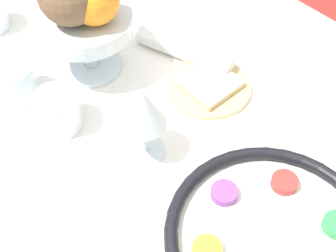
{
  "coord_description": "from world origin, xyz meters",
  "views": [
    {
      "loc": [
        -0.33,
        0.34,
        1.39
      ],
      "look_at": [
        0.03,
        0.03,
        0.81
      ],
      "focal_mm": 50.0,
      "sensor_mm": 36.0,
      "label": 1
    }
  ],
  "objects_px": {
    "orange_fruit": "(94,0)",
    "cup_far": "(15,81)",
    "napkin_roll": "(185,50)",
    "cup_near": "(58,111)",
    "wine_glass": "(143,109)",
    "fruit_stand": "(85,29)",
    "bread_plate": "(209,85)",
    "seder_plate": "(273,237)"
  },
  "relations": [
    {
      "from": "cup_near",
      "to": "bread_plate",
      "type": "bearing_deg",
      "value": -112.88
    },
    {
      "from": "wine_glass",
      "to": "orange_fruit",
      "type": "distance_m",
      "value": 0.21
    },
    {
      "from": "napkin_roll",
      "to": "cup_far",
      "type": "distance_m",
      "value": 0.32
    },
    {
      "from": "seder_plate",
      "to": "napkin_roll",
      "type": "distance_m",
      "value": 0.4
    },
    {
      "from": "fruit_stand",
      "to": "cup_near",
      "type": "height_order",
      "value": "fruit_stand"
    },
    {
      "from": "fruit_stand",
      "to": "orange_fruit",
      "type": "height_order",
      "value": "orange_fruit"
    },
    {
      "from": "wine_glass",
      "to": "orange_fruit",
      "type": "relative_size",
      "value": 1.66
    },
    {
      "from": "fruit_stand",
      "to": "cup_far",
      "type": "distance_m",
      "value": 0.15
    },
    {
      "from": "fruit_stand",
      "to": "cup_near",
      "type": "bearing_deg",
      "value": 123.9
    },
    {
      "from": "bread_plate",
      "to": "cup_far",
      "type": "height_order",
      "value": "cup_far"
    },
    {
      "from": "napkin_roll",
      "to": "cup_far",
      "type": "xyz_separation_m",
      "value": [
        0.13,
        0.29,
        0.01
      ]
    },
    {
      "from": "napkin_roll",
      "to": "cup_near",
      "type": "xyz_separation_m",
      "value": [
        0.02,
        0.27,
        0.01
      ]
    },
    {
      "from": "fruit_stand",
      "to": "napkin_roll",
      "type": "xyz_separation_m",
      "value": [
        -0.1,
        -0.15,
        -0.07
      ]
    },
    {
      "from": "seder_plate",
      "to": "wine_glass",
      "type": "xyz_separation_m",
      "value": [
        0.24,
        0.03,
        0.09
      ]
    },
    {
      "from": "napkin_roll",
      "to": "cup_far",
      "type": "height_order",
      "value": "cup_far"
    },
    {
      "from": "orange_fruit",
      "to": "bread_plate",
      "type": "distance_m",
      "value": 0.25
    },
    {
      "from": "orange_fruit",
      "to": "napkin_roll",
      "type": "relative_size",
      "value": 0.43
    },
    {
      "from": "wine_glass",
      "to": "cup_near",
      "type": "bearing_deg",
      "value": 27.22
    },
    {
      "from": "wine_glass",
      "to": "napkin_roll",
      "type": "bearing_deg",
      "value": -58.32
    },
    {
      "from": "fruit_stand",
      "to": "bread_plate",
      "type": "relative_size",
      "value": 1.1
    },
    {
      "from": "fruit_stand",
      "to": "bread_plate",
      "type": "bearing_deg",
      "value": -145.99
    },
    {
      "from": "fruit_stand",
      "to": "bread_plate",
      "type": "distance_m",
      "value": 0.24
    },
    {
      "from": "seder_plate",
      "to": "bread_plate",
      "type": "relative_size",
      "value": 1.95
    },
    {
      "from": "seder_plate",
      "to": "orange_fruit",
      "type": "height_order",
      "value": "orange_fruit"
    },
    {
      "from": "napkin_roll",
      "to": "cup_near",
      "type": "distance_m",
      "value": 0.27
    },
    {
      "from": "seder_plate",
      "to": "wine_glass",
      "type": "relative_size",
      "value": 2.13
    },
    {
      "from": "orange_fruit",
      "to": "fruit_stand",
      "type": "bearing_deg",
      "value": 18.38
    },
    {
      "from": "seder_plate",
      "to": "bread_plate",
      "type": "height_order",
      "value": "seder_plate"
    },
    {
      "from": "cup_near",
      "to": "cup_far",
      "type": "xyz_separation_m",
      "value": [
        0.11,
        0.02,
        0.0
      ]
    },
    {
      "from": "cup_near",
      "to": "cup_far",
      "type": "height_order",
      "value": "same"
    },
    {
      "from": "wine_glass",
      "to": "fruit_stand",
      "type": "xyz_separation_m",
      "value": [
        0.22,
        -0.05,
        -0.01
      ]
    },
    {
      "from": "napkin_roll",
      "to": "seder_plate",
      "type": "bearing_deg",
      "value": 155.04
    },
    {
      "from": "seder_plate",
      "to": "cup_near",
      "type": "relative_size",
      "value": 3.93
    },
    {
      "from": "seder_plate",
      "to": "napkin_roll",
      "type": "relative_size",
      "value": 1.52
    },
    {
      "from": "wine_glass",
      "to": "cup_far",
      "type": "height_order",
      "value": "wine_glass"
    },
    {
      "from": "seder_plate",
      "to": "wine_glass",
      "type": "height_order",
      "value": "wine_glass"
    },
    {
      "from": "orange_fruit",
      "to": "napkin_roll",
      "type": "height_order",
      "value": "orange_fruit"
    },
    {
      "from": "bread_plate",
      "to": "cup_far",
      "type": "distance_m",
      "value": 0.35
    },
    {
      "from": "seder_plate",
      "to": "fruit_stand",
      "type": "distance_m",
      "value": 0.47
    },
    {
      "from": "fruit_stand",
      "to": "cup_near",
      "type": "relative_size",
      "value": 2.21
    },
    {
      "from": "cup_near",
      "to": "napkin_roll",
      "type": "bearing_deg",
      "value": -93.26
    },
    {
      "from": "orange_fruit",
      "to": "cup_far",
      "type": "distance_m",
      "value": 0.21
    }
  ]
}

